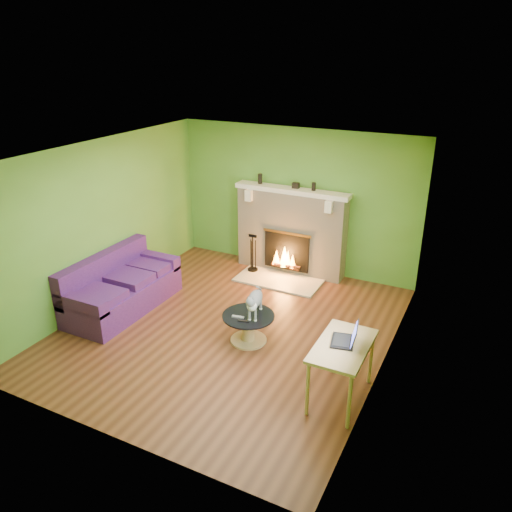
{
  "coord_description": "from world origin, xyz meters",
  "views": [
    {
      "loc": [
        3.22,
        -5.55,
        3.9
      ],
      "look_at": [
        0.25,
        0.4,
        1.06
      ],
      "focal_mm": 35.0,
      "sensor_mm": 36.0,
      "label": 1
    }
  ],
  "objects_px": {
    "coffee_table": "(248,326)",
    "desk": "(342,351)",
    "cat": "(255,302)",
    "sofa": "(120,288)"
  },
  "relations": [
    {
      "from": "coffee_table",
      "to": "desk",
      "type": "bearing_deg",
      "value": -21.84
    },
    {
      "from": "coffee_table",
      "to": "desk",
      "type": "relative_size",
      "value": 0.74
    },
    {
      "from": "coffee_table",
      "to": "desk",
      "type": "xyz_separation_m",
      "value": [
        1.53,
        -0.62,
        0.41
      ]
    },
    {
      "from": "coffee_table",
      "to": "cat",
      "type": "relative_size",
      "value": 1.11
    },
    {
      "from": "sofa",
      "to": "cat",
      "type": "distance_m",
      "value": 2.37
    },
    {
      "from": "sofa",
      "to": "cat",
      "type": "bearing_deg",
      "value": 1.86
    },
    {
      "from": "desk",
      "to": "cat",
      "type": "height_order",
      "value": "cat"
    },
    {
      "from": "desk",
      "to": "cat",
      "type": "relative_size",
      "value": 1.52
    },
    {
      "from": "cat",
      "to": "desk",
      "type": "bearing_deg",
      "value": -37.75
    },
    {
      "from": "desk",
      "to": "cat",
      "type": "distance_m",
      "value": 1.6
    }
  ]
}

